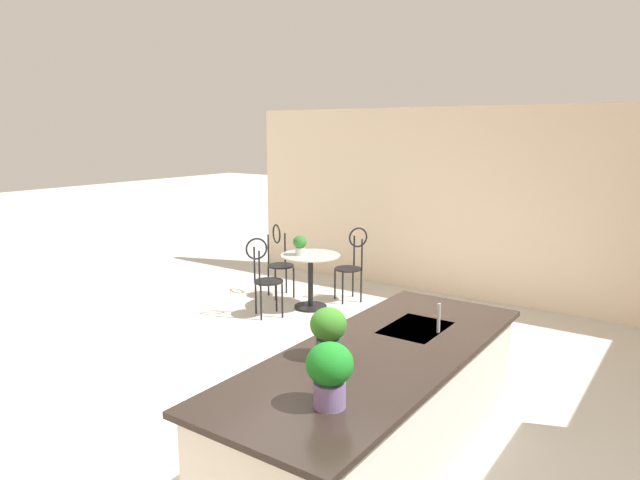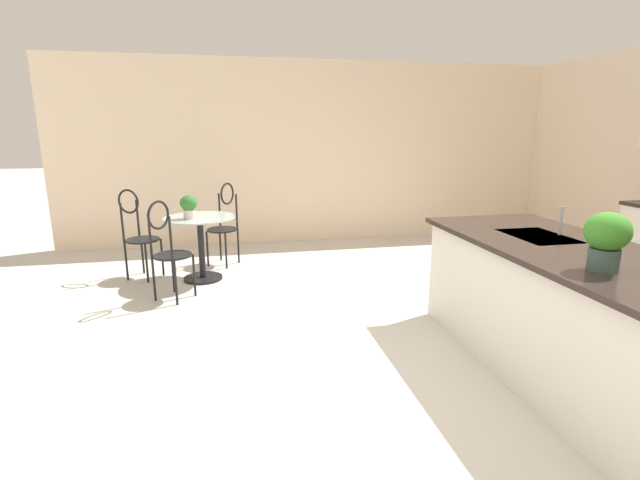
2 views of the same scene
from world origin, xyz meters
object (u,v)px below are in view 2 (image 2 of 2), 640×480
object	(u,v)px
chair_by_island	(168,246)
potted_plant_on_table	(189,205)
chair_toward_desk	(138,230)
potted_plant_counter_near	(607,238)
chair_near_window	(224,220)
bistro_table	(201,242)

from	to	relation	value
chair_by_island	potted_plant_on_table	world-z (taller)	chair_by_island
chair_by_island	chair_toward_desk	size ratio (longest dim) A/B	1.00
chair_by_island	chair_toward_desk	xyz separation A→B (m)	(-0.84, -0.43, 0.00)
potted_plant_on_table	potted_plant_counter_near	bearing A→B (deg)	39.51
chair_near_window	potted_plant_counter_near	world-z (taller)	potted_plant_counter_near
bistro_table	chair_near_window	xyz separation A→B (m)	(-0.62, 0.27, 0.13)
chair_toward_desk	potted_plant_on_table	xyz separation A→B (m)	(0.32, 0.61, 0.32)
bistro_table	potted_plant_counter_near	size ratio (longest dim) A/B	2.37
chair_toward_desk	potted_plant_counter_near	xyz separation A→B (m)	(3.34, 3.11, 0.54)
bistro_table	potted_plant_on_table	xyz separation A→B (m)	(0.10, -0.10, 0.44)
chair_by_island	potted_plant_counter_near	distance (m)	3.70
chair_near_window	chair_by_island	distance (m)	1.37
chair_toward_desk	potted_plant_on_table	size ratio (longest dim) A/B	3.96
potted_plant_on_table	chair_by_island	bearing A→B (deg)	-19.19
chair_by_island	potted_plant_on_table	xyz separation A→B (m)	(-0.53, 0.18, 0.32)
bistro_table	potted_plant_on_table	distance (m)	0.47
potted_plant_counter_near	potted_plant_on_table	bearing A→B (deg)	-140.49
bistro_table	chair_near_window	size ratio (longest dim) A/B	0.77
chair_near_window	potted_plant_counter_near	distance (m)	4.35
chair_by_island	potted_plant_counter_near	bearing A→B (deg)	46.98
chair_near_window	chair_toward_desk	size ratio (longest dim) A/B	1.00
chair_near_window	chair_by_island	world-z (taller)	same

